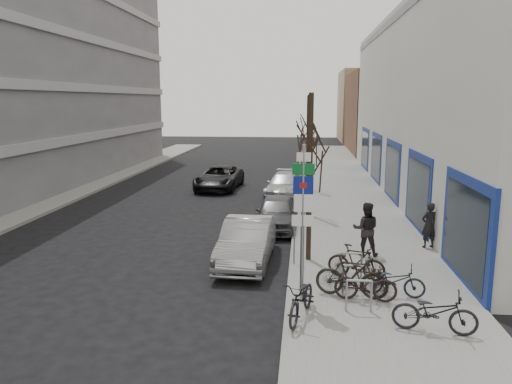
% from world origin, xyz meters
% --- Properties ---
extents(ground, '(120.00, 120.00, 0.00)m').
position_xyz_m(ground, '(0.00, 0.00, 0.00)').
color(ground, black).
rests_on(ground, ground).
extents(sidewalk_east, '(5.00, 70.00, 0.15)m').
position_xyz_m(sidewalk_east, '(4.50, 10.00, 0.07)').
color(sidewalk_east, slate).
rests_on(sidewalk_east, ground).
extents(sidewalk_west, '(3.00, 70.00, 0.15)m').
position_xyz_m(sidewalk_west, '(-11.00, 10.00, 0.07)').
color(sidewalk_west, slate).
rests_on(sidewalk_west, ground).
extents(brick_building_far, '(12.00, 14.00, 8.00)m').
position_xyz_m(brick_building_far, '(13.00, 40.00, 4.00)').
color(brick_building_far, brown).
rests_on(brick_building_far, ground).
extents(tan_building_far, '(13.00, 12.00, 9.00)m').
position_xyz_m(tan_building_far, '(13.50, 55.00, 4.50)').
color(tan_building_far, '#937A5B').
rests_on(tan_building_far, ground).
extents(highway_sign_pole, '(0.55, 0.10, 4.20)m').
position_xyz_m(highway_sign_pole, '(2.40, -0.01, 2.46)').
color(highway_sign_pole, gray).
rests_on(highway_sign_pole, ground).
extents(bike_rack, '(0.66, 2.26, 0.83)m').
position_xyz_m(bike_rack, '(3.80, 0.60, 0.66)').
color(bike_rack, gray).
rests_on(bike_rack, sidewalk_east).
extents(tree_near, '(1.80, 1.80, 5.50)m').
position_xyz_m(tree_near, '(2.60, 3.50, 4.10)').
color(tree_near, black).
rests_on(tree_near, ground).
extents(tree_mid, '(1.80, 1.80, 5.50)m').
position_xyz_m(tree_mid, '(2.60, 10.00, 4.10)').
color(tree_mid, black).
rests_on(tree_mid, ground).
extents(tree_far, '(1.80, 1.80, 5.50)m').
position_xyz_m(tree_far, '(2.60, 16.50, 4.10)').
color(tree_far, black).
rests_on(tree_far, ground).
extents(meter_front, '(0.10, 0.08, 1.27)m').
position_xyz_m(meter_front, '(2.15, 3.00, 0.92)').
color(meter_front, gray).
rests_on(meter_front, sidewalk_east).
extents(meter_mid, '(0.10, 0.08, 1.27)m').
position_xyz_m(meter_mid, '(2.15, 8.50, 0.92)').
color(meter_mid, gray).
rests_on(meter_mid, sidewalk_east).
extents(meter_back, '(0.10, 0.08, 1.27)m').
position_xyz_m(meter_back, '(2.15, 14.00, 0.92)').
color(meter_back, gray).
rests_on(meter_back, sidewalk_east).
extents(bike_near_left, '(1.03, 1.97, 1.15)m').
position_xyz_m(bike_near_left, '(2.42, -1.02, 0.72)').
color(bike_near_left, black).
rests_on(bike_near_left, sidewalk_east).
extents(bike_near_right, '(1.67, 0.69, 0.98)m').
position_xyz_m(bike_near_right, '(4.04, 0.19, 0.64)').
color(bike_near_right, black).
rests_on(bike_near_right, sidewalk_east).
extents(bike_mid_curb, '(1.71, 0.81, 1.00)m').
position_xyz_m(bike_mid_curb, '(4.82, 0.60, 0.65)').
color(bike_mid_curb, black).
rests_on(bike_mid_curb, sidewalk_east).
extents(bike_mid_inner, '(2.01, 0.99, 1.17)m').
position_xyz_m(bike_mid_inner, '(3.71, 0.43, 0.74)').
color(bike_mid_inner, black).
rests_on(bike_mid_inner, sidewalk_east).
extents(bike_far_curb, '(1.92, 0.90, 1.13)m').
position_xyz_m(bike_far_curb, '(5.36, -1.46, 0.71)').
color(bike_far_curb, black).
rests_on(bike_far_curb, sidewalk_east).
extents(bike_far_inner, '(1.79, 1.07, 1.04)m').
position_xyz_m(bike_far_inner, '(3.97, 1.82, 0.67)').
color(bike_far_inner, black).
rests_on(bike_far_inner, sidewalk_east).
extents(parked_car_front, '(1.67, 4.42, 1.44)m').
position_xyz_m(parked_car_front, '(0.60, 3.38, 0.72)').
color(parked_car_front, '#9B9A9F').
rests_on(parked_car_front, ground).
extents(parked_car_mid, '(1.78, 4.12, 1.38)m').
position_xyz_m(parked_car_mid, '(1.33, 7.88, 0.69)').
color(parked_car_mid, '#4D4D52').
rests_on(parked_car_mid, ground).
extents(parked_car_back, '(2.30, 4.75, 1.33)m').
position_xyz_m(parked_car_back, '(1.40, 14.79, 0.67)').
color(parked_car_back, '#B3B3B9').
rests_on(parked_car_back, ground).
extents(lane_car, '(2.59, 5.11, 1.39)m').
position_xyz_m(lane_car, '(-2.63, 16.95, 0.69)').
color(lane_car, black).
rests_on(lane_car, ground).
extents(pedestrian_near, '(0.70, 0.59, 1.62)m').
position_xyz_m(pedestrian_near, '(6.80, 5.24, 0.96)').
color(pedestrian_near, black).
rests_on(pedestrian_near, sidewalk_east).
extents(pedestrian_far, '(0.71, 0.51, 1.82)m').
position_xyz_m(pedestrian_far, '(4.50, 4.13, 1.06)').
color(pedestrian_far, black).
rests_on(pedestrian_far, sidewalk_east).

